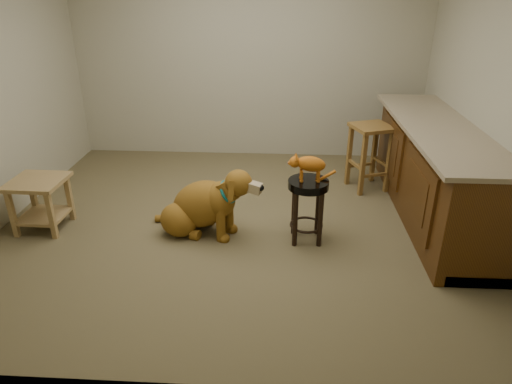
# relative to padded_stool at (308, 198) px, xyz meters

# --- Properties ---
(floor) EXTENTS (4.50, 4.00, 0.01)m
(floor) POSITION_rel_padded_stool_xyz_m (-0.68, 0.28, -0.42)
(floor) COLOR brown
(floor) RESTS_ON ground
(room_shell) EXTENTS (4.54, 4.04, 2.62)m
(room_shell) POSITION_rel_padded_stool_xyz_m (-0.68, 0.28, 1.26)
(room_shell) COLOR #A39E83
(room_shell) RESTS_ON ground
(cabinet_run) EXTENTS (0.70, 2.56, 0.94)m
(cabinet_run) POSITION_rel_padded_stool_xyz_m (1.26, 0.58, 0.02)
(cabinet_run) COLOR #4B2B0D
(cabinet_run) RESTS_ON ground
(padded_stool) EXTENTS (0.36, 0.36, 0.59)m
(padded_stool) POSITION_rel_padded_stool_xyz_m (0.00, 0.00, 0.00)
(padded_stool) COLOR black
(padded_stool) RESTS_ON ground
(wood_stool) EXTENTS (0.51, 0.51, 0.74)m
(wood_stool) POSITION_rel_padded_stool_xyz_m (0.74, 1.20, -0.03)
(wood_stool) COLOR brown
(wood_stool) RESTS_ON ground
(side_table) EXTENTS (0.49, 0.49, 0.50)m
(side_table) POSITION_rel_padded_stool_xyz_m (-2.50, 0.07, -0.09)
(side_table) COLOR olive
(side_table) RESTS_ON ground
(golden_retriever) EXTENTS (1.09, 0.67, 0.73)m
(golden_retriever) POSITION_rel_padded_stool_xyz_m (-0.96, 0.09, -0.15)
(golden_retriever) COLOR brown
(golden_retriever) RESTS_ON ground
(tabby_kitten) EXTENTS (0.44, 0.17, 0.27)m
(tabby_kitten) POSITION_rel_padded_stool_xyz_m (-0.01, 0.00, 0.32)
(tabby_kitten) COLOR #A95510
(tabby_kitten) RESTS_ON padded_stool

